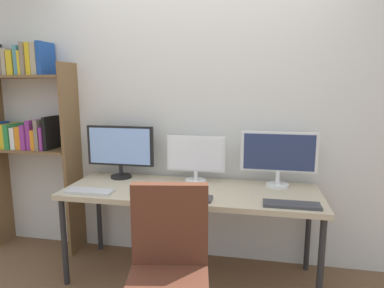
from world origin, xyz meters
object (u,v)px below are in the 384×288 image
Objects in this scene: monitor_center at (196,157)px; computer_mouse at (134,189)px; keyboard_left at (89,191)px; keyboard_center at (184,198)px; keyboard_right at (292,205)px; bookshelf at (27,119)px; monitor_left at (120,149)px; desk at (191,196)px; monitor_right at (279,155)px.

monitor_center is 5.05× the size of computer_mouse.
keyboard_left is at bearing -163.74° from computer_mouse.
keyboard_center is 0.43m from computer_mouse.
keyboard_right is 3.92× the size of computer_mouse.
keyboard_right is at bearing -4.61° from computer_mouse.
keyboard_center is 4.10× the size of computer_mouse.
bookshelf reaches higher than computer_mouse.
desk is at bearing -17.67° from monitor_left.
monitor_right is 6.18× the size of computer_mouse.
computer_mouse reaches higher than keyboard_left.
monitor_center is at bearing -0.01° from monitor_left.
computer_mouse is at bearing 175.39° from keyboard_right.
monitor_right reaches higher than keyboard_left.
monitor_left is 0.51m from keyboard_left.
bookshelf is 19.93× the size of computer_mouse.
monitor_center is 0.82× the size of monitor_right.
monitor_left is 0.67m from monitor_center.
keyboard_left is at bearing 180.00° from keyboard_right.
monitor_right is (0.67, 0.00, 0.04)m from monitor_center.
monitor_center is (0.00, 0.21, 0.27)m from desk.
keyboard_center is (0.00, -0.44, -0.20)m from monitor_center.
keyboard_center is (-0.67, -0.44, -0.24)m from monitor_right.
monitor_center is at bearing -0.69° from bookshelf.
monitor_right is 1.51× the size of keyboard_center.
monitor_right is at bearing 33.56° from keyboard_center.
desk is 0.34m from monitor_center.
keyboard_left is (-0.74, -0.23, 0.06)m from desk.
keyboard_center is at bearing 0.00° from keyboard_left.
computer_mouse is (0.32, 0.09, 0.01)m from keyboard_left.
monitor_left is at bearing 162.33° from desk.
keyboard_left is (-1.40, -0.44, -0.24)m from monitor_right.
computer_mouse reaches higher than desk.
monitor_left is at bearing 179.99° from monitor_center.
keyboard_left is 0.74m from keyboard_center.
monitor_center reaches higher than computer_mouse.
keyboard_center is 0.74m from keyboard_right.
monitor_right reaches higher than desk.
bookshelf reaches higher than keyboard_center.
monitor_left is at bearing 81.01° from keyboard_left.
monitor_right reaches higher than keyboard_center.
bookshelf is 3.95× the size of monitor_center.
monitor_left reaches higher than monitor_center.
monitor_center reaches higher than desk.
keyboard_right is (1.40, -0.44, -0.25)m from monitor_left.
keyboard_right is (2.30, -0.46, -0.48)m from bookshelf.
monitor_center is 1.33× the size of keyboard_left.
monitor_center reaches higher than keyboard_right.
keyboard_right is at bearing -17.34° from desk.
bookshelf is at bearing 171.61° from desk.
keyboard_center is at bearing -12.58° from computer_mouse.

